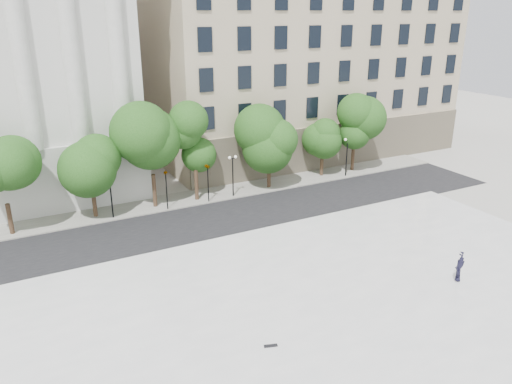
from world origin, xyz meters
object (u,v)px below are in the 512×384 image
(skateboard, at_px, (271,346))
(traffic_light_west, at_px, (165,171))
(person_lying, at_px, (458,277))
(traffic_light_east, at_px, (207,164))

(skateboard, bearing_deg, traffic_light_west, 103.09)
(person_lying, xyz_separation_m, skateboard, (-13.81, -0.17, -0.24))
(traffic_light_west, bearing_deg, skateboard, -94.41)
(person_lying, bearing_deg, skateboard, 155.64)
(traffic_light_west, xyz_separation_m, person_lying, (12.15, -21.46, -2.92))
(person_lying, distance_m, skateboard, 13.82)
(traffic_light_west, height_order, traffic_light_east, traffic_light_east)
(traffic_light_west, relative_size, person_lying, 2.08)
(traffic_light_west, xyz_separation_m, traffic_light_east, (3.96, 0.00, 0.06))
(traffic_light_west, relative_size, skateboard, 5.92)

